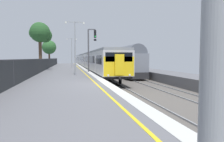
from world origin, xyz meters
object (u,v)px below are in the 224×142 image
at_px(background_tree_left, 41,34).
at_px(background_tree_right, 49,48).
at_px(commuter_train_at_platform, 87,60).
at_px(freight_train_adjacent_track, 114,60).
at_px(platform_lamp_mid, 75,43).
at_px(signal_gantry, 90,45).
at_px(platform_lamp_far, 72,50).
at_px(background_tree_centre, 39,32).

distance_m(background_tree_left, background_tree_right, 21.92).
distance_m(commuter_train_at_platform, background_tree_left, 17.58).
bearing_deg(freight_train_adjacent_track, platform_lamp_mid, -116.55).
bearing_deg(freight_train_adjacent_track, signal_gantry, -117.34).
bearing_deg(signal_gantry, commuter_train_at_platform, 85.81).
distance_m(freight_train_adjacent_track, signal_gantry, 12.12).
height_order(signal_gantry, platform_lamp_far, platform_lamp_far).
height_order(platform_lamp_far, background_tree_centre, background_tree_centre).
distance_m(signal_gantry, background_tree_left, 8.52).
height_order(platform_lamp_mid, background_tree_left, background_tree_left).
bearing_deg(signal_gantry, background_tree_left, 141.52).
bearing_deg(commuter_train_at_platform, background_tree_left, -117.80).
relative_size(platform_lamp_mid, background_tree_right, 0.88).
height_order(signal_gantry, background_tree_centre, background_tree_centre).
relative_size(commuter_train_at_platform, background_tree_right, 9.45).
relative_size(commuter_train_at_platform, platform_lamp_far, 10.32).
height_order(platform_lamp_far, background_tree_right, background_tree_right).
xyz_separation_m(commuter_train_at_platform, background_tree_centre, (-8.99, -10.55, 4.75)).
height_order(freight_train_adjacent_track, signal_gantry, signal_gantry).
xyz_separation_m(freight_train_adjacent_track, signal_gantry, (-5.49, -10.62, 1.95)).
relative_size(background_tree_left, background_tree_centre, 0.89).
bearing_deg(freight_train_adjacent_track, commuter_train_at_platform, 112.44).
relative_size(freight_train_adjacent_track, background_tree_right, 4.44).
bearing_deg(background_tree_centre, signal_gantry, -52.46).
distance_m(freight_train_adjacent_track, background_tree_centre, 13.82).
height_order(background_tree_left, background_tree_centre, background_tree_centre).
height_order(freight_train_adjacent_track, background_tree_right, background_tree_right).
xyz_separation_m(freight_train_adjacent_track, platform_lamp_mid, (-7.56, -15.14, 1.85)).
relative_size(commuter_train_at_platform, signal_gantry, 10.88).
bearing_deg(background_tree_right, platform_lamp_mid, -80.30).
height_order(platform_lamp_mid, background_tree_centre, background_tree_centre).
relative_size(freight_train_adjacent_track, background_tree_centre, 3.60).
distance_m(freight_train_adjacent_track, platform_lamp_far, 9.22).
bearing_deg(background_tree_centre, background_tree_right, 89.88).
xyz_separation_m(background_tree_centre, background_tree_right, (0.04, 17.28, -1.64)).
bearing_deg(commuter_train_at_platform, platform_lamp_far, -126.53).
bearing_deg(platform_lamp_mid, platform_lamp_far, 90.00).
height_order(commuter_train_at_platform, platform_lamp_far, platform_lamp_far).
bearing_deg(platform_lamp_far, background_tree_right, 115.08).
distance_m(signal_gantry, platform_lamp_far, 15.65).
xyz_separation_m(commuter_train_at_platform, freight_train_adjacent_track, (4.00, -9.70, 0.13)).
height_order(background_tree_left, background_tree_right, background_tree_left).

